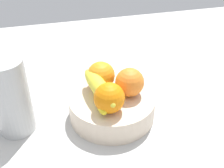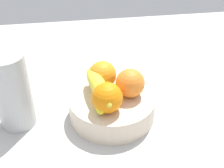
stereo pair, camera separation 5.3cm
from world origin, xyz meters
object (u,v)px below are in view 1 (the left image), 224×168
(fruit_bowl, at_px, (112,106))
(thermos_tumbler, at_px, (11,97))
(orange_front_right, at_px, (101,75))
(banana_bunch, at_px, (100,89))
(orange_front_left, at_px, (130,82))
(orange_center, at_px, (109,98))

(fruit_bowl, distance_m, thermos_tumbler, 0.25)
(orange_front_right, relative_size, banana_bunch, 0.42)
(orange_front_right, xyz_separation_m, thermos_tumbler, (0.23, 0.04, -0.00))
(orange_front_left, xyz_separation_m, orange_center, (0.07, 0.05, 0.00))
(orange_front_left, distance_m, banana_bunch, 0.08)
(banana_bunch, bearing_deg, fruit_bowl, -174.28)
(orange_center, height_order, banana_bunch, orange_center)
(fruit_bowl, distance_m, orange_front_left, 0.08)
(fruit_bowl, height_order, orange_center, orange_center)
(fruit_bowl, xyz_separation_m, orange_center, (0.02, 0.05, 0.07))
(orange_center, height_order, thermos_tumbler, thermos_tumbler)
(orange_center, xyz_separation_m, thermos_tumbler, (0.22, -0.06, -0.00))
(banana_bunch, bearing_deg, orange_center, 104.12)
(orange_center, bearing_deg, banana_bunch, -75.88)
(orange_front_right, height_order, thermos_tumbler, thermos_tumbler)
(orange_front_right, distance_m, orange_center, 0.10)
(thermos_tumbler, bearing_deg, orange_front_right, -170.53)
(orange_front_right, height_order, banana_bunch, orange_front_right)
(orange_front_right, distance_m, thermos_tumbler, 0.23)
(orange_front_right, bearing_deg, orange_center, 88.85)
(orange_front_left, xyz_separation_m, orange_front_right, (0.06, -0.05, 0.00))
(orange_center, bearing_deg, orange_front_right, -91.15)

